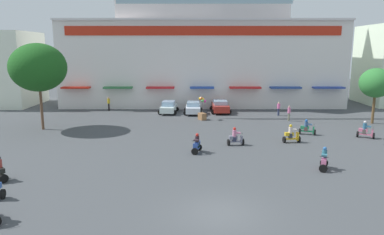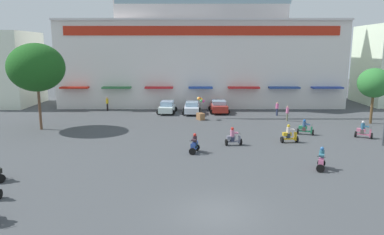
# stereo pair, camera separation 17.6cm
# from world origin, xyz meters

# --- Properties ---
(ground_plane) EXTENTS (128.00, 128.00, 0.00)m
(ground_plane) POSITION_xyz_m (0.00, 13.00, 0.00)
(ground_plane) COLOR #45484B
(colonial_building) EXTENTS (37.49, 15.98, 21.11)m
(colonial_building) POSITION_xyz_m (0.00, 35.80, 9.03)
(colonial_building) COLOR white
(colonial_building) RESTS_ON ground
(plaza_tree_0) EXTENTS (5.17, 5.66, 8.27)m
(plaza_tree_0) POSITION_xyz_m (-15.89, 18.17, 5.99)
(plaza_tree_0) COLOR brown
(plaza_tree_0) RESTS_ON ground
(plaza_tree_1) EXTENTS (3.23, 3.53, 5.80)m
(plaza_tree_1) POSITION_xyz_m (17.59, 21.02, 4.26)
(plaza_tree_1) COLOR brown
(plaza_tree_1) RESTS_ON ground
(parked_car_0) EXTENTS (2.43, 3.99, 1.48)m
(parked_car_0) POSITION_xyz_m (-4.22, 27.10, 0.74)
(parked_car_0) COLOR silver
(parked_car_0) RESTS_ON ground
(parked_car_1) EXTENTS (2.35, 4.02, 1.45)m
(parked_car_1) POSITION_xyz_m (-1.22, 26.73, 0.74)
(parked_car_1) COLOR silver
(parked_car_1) RESTS_ON ground
(parked_car_2) EXTENTS (2.52, 4.32, 1.50)m
(parked_car_2) POSITION_xyz_m (2.10, 27.58, 0.77)
(parked_car_2) COLOR #AA291F
(parked_car_2) RESTS_ON ground
(scooter_rider_0) EXTENTS (1.00, 1.47, 1.50)m
(scooter_rider_0) POSITION_xyz_m (7.21, 6.37, 0.61)
(scooter_rider_0) COLOR black
(scooter_rider_0) RESTS_ON ground
(scooter_rider_1) EXTENTS (1.40, 0.70, 1.51)m
(scooter_rider_1) POSITION_xyz_m (2.16, 12.34, 0.61)
(scooter_rider_1) COLOR black
(scooter_rider_1) RESTS_ON ground
(scooter_rider_3) EXTENTS (1.56, 1.03, 1.42)m
(scooter_rider_3) POSITION_xyz_m (9.15, 16.04, 0.58)
(scooter_rider_3) COLOR black
(scooter_rider_3) RESTS_ON ground
(scooter_rider_4) EXTENTS (1.48, 0.69, 1.56)m
(scooter_rider_4) POSITION_xyz_m (6.95, 13.22, 0.65)
(scooter_rider_4) COLOR black
(scooter_rider_4) RESTS_ON ground
(scooter_rider_7) EXTENTS (0.85, 1.39, 1.49)m
(scooter_rider_7) POSITION_xyz_m (-1.00, 10.21, 0.62)
(scooter_rider_7) COLOR black
(scooter_rider_7) RESTS_ON ground
(scooter_rider_8) EXTENTS (1.50, 1.19, 1.53)m
(scooter_rider_8) POSITION_xyz_m (13.90, 14.78, 0.63)
(scooter_rider_8) COLOR black
(scooter_rider_8) RESTS_ON ground
(pedestrian_0) EXTENTS (0.49, 0.49, 1.60)m
(pedestrian_0) POSITION_xyz_m (8.79, 25.53, 0.91)
(pedestrian_0) COLOR #2A3251
(pedestrian_0) RESTS_ON ground
(pedestrian_1) EXTENTS (0.38, 0.38, 1.74)m
(pedestrian_1) POSITION_xyz_m (-11.93, 28.99, 1.00)
(pedestrian_1) COLOR black
(pedestrian_1) RESTS_ON ground
(pedestrian_2) EXTENTS (0.45, 0.45, 1.67)m
(pedestrian_2) POSITION_xyz_m (9.15, 22.35, 0.96)
(pedestrian_2) COLOR slate
(pedestrian_2) RESTS_ON ground
(balloon_vendor_cart) EXTENTS (0.95, 1.08, 2.55)m
(balloon_vendor_cart) POSITION_xyz_m (-0.25, 23.01, 0.98)
(balloon_vendor_cart) COLOR #91643F
(balloon_vendor_cart) RESTS_ON ground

